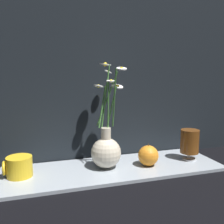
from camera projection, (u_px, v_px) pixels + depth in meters
ground_plane at (114, 170)px, 0.96m from camera, size 6.00×6.00×0.00m
shelf at (114, 169)px, 0.96m from camera, size 0.83×0.26×0.01m
backdrop_wall at (103, 28)px, 1.01m from camera, size 1.33×0.02×1.10m
vase_with_flowers at (106, 149)px, 0.94m from camera, size 0.14×0.15×0.40m
yellow_mug at (19, 167)px, 0.86m from camera, size 0.10×0.09×0.07m
tea_glass at (190, 142)px, 1.03m from camera, size 0.08×0.08×0.13m
orange_fruit at (148, 156)px, 0.97m from camera, size 0.08×0.08×0.09m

